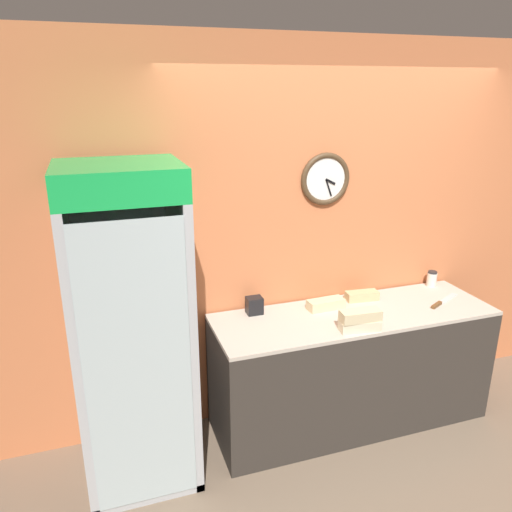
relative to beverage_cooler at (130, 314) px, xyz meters
The scene contains 11 objects.
ground_plane 2.06m from the beverage_cooler, 30.22° to the right, with size 14.00×14.00×0.00m, color #7A6651.
wall_back 1.58m from the beverage_cooler, 12.86° to the left, with size 5.20×0.09×2.70m.
prep_counter 1.65m from the beverage_cooler, ahead, with size 2.00×0.63×0.87m.
beverage_cooler is the anchor object (origin of this frame).
sandwich_stack_bottom 1.45m from the beverage_cooler, 10.35° to the right, with size 0.28×0.14×0.07m.
sandwich_stack_middle 1.45m from the beverage_cooler, 10.35° to the right, with size 0.27×0.12×0.07m.
sandwich_flat_left 1.70m from the beverage_cooler, ahead, with size 0.25×0.12×0.07m.
sandwich_flat_right 1.37m from the beverage_cooler, ahead, with size 0.27×0.12×0.07m.
chefs_knife 2.21m from the beverage_cooler, ahead, with size 0.35×0.21×0.02m.
condiment_jar 2.36m from the beverage_cooler, ahead, with size 0.08×0.08×0.12m.
napkin_dispenser 0.89m from the beverage_cooler, 13.25° to the left, with size 0.11×0.09×0.12m.
Camera 1 is at (-1.66, -1.92, 2.37)m, focal length 35.00 mm.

